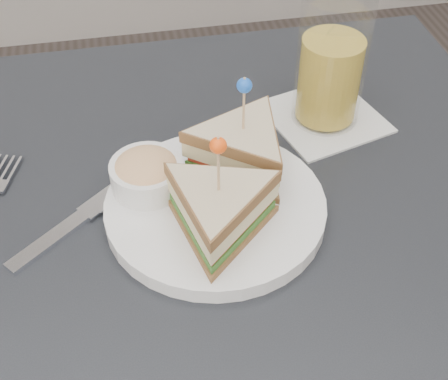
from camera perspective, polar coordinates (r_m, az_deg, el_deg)
table at (r=0.72m, az=-0.63°, el=-7.86°), size 0.80×0.80×0.75m
plate_meal at (r=0.66m, az=-0.44°, el=0.51°), size 0.29×0.29×0.14m
cutlery_knife at (r=0.70m, az=-12.04°, el=-1.77°), size 0.20×0.17×0.01m
drink_set at (r=0.78m, az=9.72°, el=10.94°), size 0.17×0.17×0.17m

